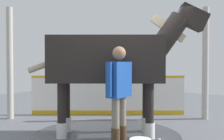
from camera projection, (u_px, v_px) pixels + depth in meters
ground_plane at (117, 136)px, 5.24m from camera, size 16.00×16.00×0.02m
wet_patch at (106, 135)px, 5.30m from camera, size 2.94×2.94×0.00m
barrier_wall at (108, 97)px, 7.32m from camera, size 2.46×3.46×1.08m
roof_post_near at (205, 63)px, 6.75m from camera, size 0.16×0.16×2.82m
roof_post_far at (10, 63)px, 6.77m from camera, size 0.16×0.16×2.82m
horse at (112, 61)px, 5.25m from camera, size 2.25×3.02×2.59m
handler at (119, 89)px, 4.54m from camera, size 0.68×0.24×1.70m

